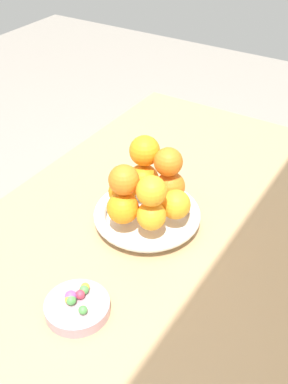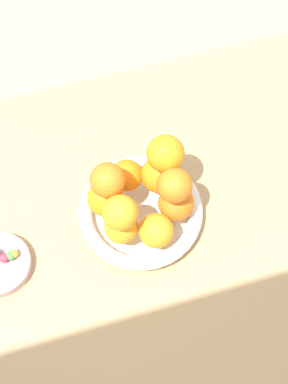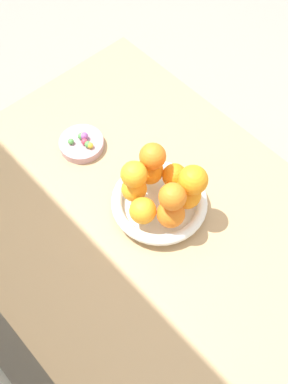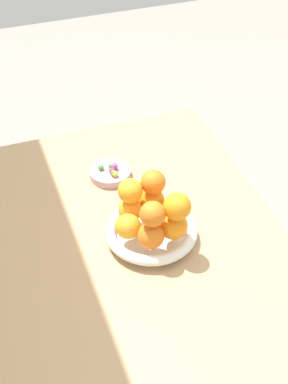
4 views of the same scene
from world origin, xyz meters
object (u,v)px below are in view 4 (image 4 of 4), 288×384
(candy_ball_1, at_px, (113,166))
(candy_ball_2, at_px, (114,173))
(orange_7, at_px, (153,182))
(candy_ball_0, at_px, (114,166))
(orange_3, at_px, (128,226))
(candy_ball_5, at_px, (115,174))
(orange_0, at_px, (171,210))
(orange_6, at_px, (177,207))
(candy_ball_6, at_px, (112,170))
(orange_1, at_px, (151,200))
(orange_5, at_px, (173,226))
(dining_table, at_px, (138,277))
(candy_dish, at_px, (110,173))
(candy_ball_4, at_px, (112,166))
(orange_4, at_px, (151,235))
(orange_9, at_px, (153,214))
(candy_ball_3, at_px, (101,167))
(orange_8, at_px, (130,191))
(orange_2, at_px, (130,209))
(fruit_bowl, at_px, (151,232))

(candy_ball_1, height_order, candy_ball_2, candy_ball_1)
(orange_7, height_order, candy_ball_0, orange_7)
(orange_3, relative_size, candy_ball_5, 3.83)
(orange_3, height_order, orange_7, orange_7)
(orange_0, xyz_separation_m, orange_7, (0.04, 0.03, 0.07))
(orange_6, xyz_separation_m, candy_ball_6, (0.31, 0.06, -0.11))
(candy_ball_0, bearing_deg, orange_1, -171.21)
(candy_ball_2, bearing_deg, orange_6, -168.39)
(orange_0, height_order, orange_5, orange_5)
(orange_7, distance_m, candy_ball_1, 0.25)
(dining_table, relative_size, candy_dish, 9.57)
(orange_6, bearing_deg, orange_5, 16.27)
(candy_ball_4, bearing_deg, orange_4, 178.98)
(orange_5, xyz_separation_m, orange_9, (-0.01, 0.06, 0.06))
(candy_dish, bearing_deg, candy_ball_1, -59.19)
(candy_dish, xyz_separation_m, orange_4, (-0.33, -0.00, 0.06))
(candy_ball_1, distance_m, candy_ball_5, 0.04)
(orange_9, bearing_deg, candy_ball_4, -0.21)
(candy_ball_1, height_order, candy_ball_5, candy_ball_1)
(candy_ball_1, bearing_deg, candy_dish, 120.81)
(candy_ball_5, bearing_deg, candy_ball_3, 31.71)
(orange_5, height_order, candy_ball_6, orange_5)
(candy_ball_5, bearing_deg, orange_1, -167.75)
(candy_ball_1, xyz_separation_m, candy_ball_2, (-0.03, 0.01, -0.00))
(orange_5, distance_m, orange_6, 0.07)
(candy_dish, height_order, candy_ball_0, candy_ball_0)
(candy_dish, distance_m, orange_9, 0.35)
(orange_6, distance_m, orange_7, 0.11)
(orange_6, relative_size, orange_8, 1.09)
(orange_3, relative_size, candy_ball_4, 3.33)
(orange_5, xyz_separation_m, candy_ball_1, (0.32, 0.05, -0.04))
(orange_3, xyz_separation_m, candy_ball_2, (0.25, -0.04, -0.04))
(orange_5, xyz_separation_m, candy_ball_6, (0.30, 0.06, -0.04))
(orange_2, distance_m, orange_6, 0.15)
(candy_ball_5, bearing_deg, candy_dish, 9.75)
(fruit_bowl, distance_m, orange_1, 0.08)
(orange_0, height_order, candy_ball_3, orange_0)
(orange_8, height_order, candy_ball_5, orange_8)
(candy_ball_6, bearing_deg, candy_ball_5, -169.62)
(candy_ball_1, bearing_deg, orange_5, -170.74)
(orange_0, height_order, candy_ball_2, orange_0)
(orange_0, distance_m, orange_2, 0.10)
(orange_6, bearing_deg, candy_ball_0, 9.22)
(fruit_bowl, height_order, orange_0, orange_0)
(candy_ball_5, bearing_deg, orange_7, -167.87)
(orange_6, distance_m, candy_ball_4, 0.35)
(orange_3, bearing_deg, candy_dish, -7.95)
(orange_5, xyz_separation_m, candy_ball_2, (0.29, 0.06, -0.04))
(fruit_bowl, bearing_deg, orange_7, -24.51)
(candy_dish, xyz_separation_m, candy_ball_3, (0.01, 0.02, 0.02))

